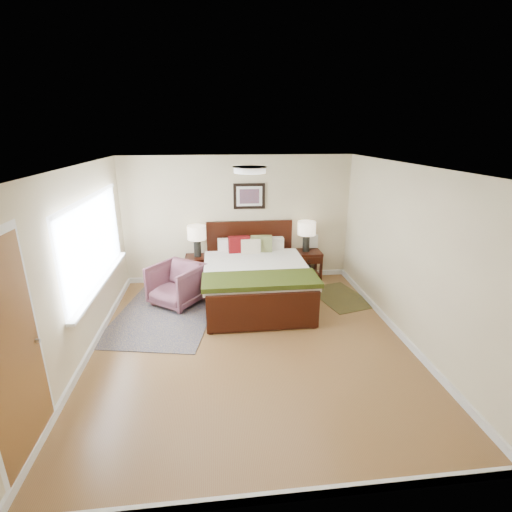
% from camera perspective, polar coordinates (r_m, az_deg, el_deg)
% --- Properties ---
extents(floor, '(5.00, 5.00, 0.00)m').
position_cam_1_polar(floor, '(5.56, -0.82, -13.03)').
color(floor, brown).
rests_on(floor, ground).
extents(back_wall, '(4.50, 0.04, 2.50)m').
position_cam_1_polar(back_wall, '(7.42, -2.78, 5.60)').
color(back_wall, beige).
rests_on(back_wall, ground).
extents(front_wall, '(4.50, 0.04, 2.50)m').
position_cam_1_polar(front_wall, '(2.81, 4.35, -17.88)').
color(front_wall, beige).
rests_on(front_wall, ground).
extents(left_wall, '(0.04, 5.00, 2.50)m').
position_cam_1_polar(left_wall, '(5.31, -25.82, -1.61)').
color(left_wall, beige).
rests_on(left_wall, ground).
extents(right_wall, '(0.04, 5.00, 2.50)m').
position_cam_1_polar(right_wall, '(5.68, 22.32, 0.11)').
color(right_wall, beige).
rests_on(right_wall, ground).
extents(ceiling, '(4.50, 5.00, 0.02)m').
position_cam_1_polar(ceiling, '(4.75, -0.96, 13.57)').
color(ceiling, white).
rests_on(ceiling, back_wall).
extents(window, '(0.11, 2.72, 1.32)m').
position_cam_1_polar(window, '(5.89, -23.39, 1.89)').
color(window, silver).
rests_on(window, left_wall).
extents(door, '(0.06, 1.00, 2.18)m').
position_cam_1_polar(door, '(3.92, -33.30, -12.88)').
color(door, silver).
rests_on(door, ground).
extents(ceil_fixture, '(0.44, 0.44, 0.08)m').
position_cam_1_polar(ceil_fixture, '(4.76, -0.96, 13.15)').
color(ceil_fixture, white).
rests_on(ceil_fixture, ceiling).
extents(bed, '(1.84, 2.24, 1.21)m').
position_cam_1_polar(bed, '(6.59, -0.10, -2.40)').
color(bed, black).
rests_on(bed, ground).
extents(wall_art, '(0.62, 0.05, 0.50)m').
position_cam_1_polar(wall_art, '(7.31, -1.04, 9.19)').
color(wall_art, black).
rests_on(wall_art, back_wall).
extents(nightstand_left, '(0.49, 0.44, 0.59)m').
position_cam_1_polar(nightstand_left, '(7.39, -8.88, -1.00)').
color(nightstand_left, black).
rests_on(nightstand_left, ground).
extents(nightstand_right, '(0.62, 0.46, 0.61)m').
position_cam_1_polar(nightstand_right, '(7.64, 7.60, -1.01)').
color(nightstand_right, black).
rests_on(nightstand_right, ground).
extents(lamp_left, '(0.35, 0.35, 0.61)m').
position_cam_1_polar(lamp_left, '(7.25, -9.10, 3.19)').
color(lamp_left, black).
rests_on(lamp_left, nightstand_left).
extents(lamp_right, '(0.35, 0.35, 0.61)m').
position_cam_1_polar(lamp_right, '(7.45, 7.79, 3.88)').
color(lamp_right, black).
rests_on(lamp_right, nightstand_right).
extents(armchair, '(1.11, 1.12, 0.73)m').
position_cam_1_polar(armchair, '(6.67, -12.13, -4.30)').
color(armchair, brown).
rests_on(armchair, ground).
extents(rug_persian, '(1.94, 2.45, 0.01)m').
position_cam_1_polar(rug_persian, '(6.45, -13.87, -8.83)').
color(rug_persian, '#0C1340').
rests_on(rug_persian, ground).
extents(rug_navy, '(1.07, 1.36, 0.01)m').
position_cam_1_polar(rug_navy, '(7.08, 12.81, -6.15)').
color(rug_navy, black).
rests_on(rug_navy, ground).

